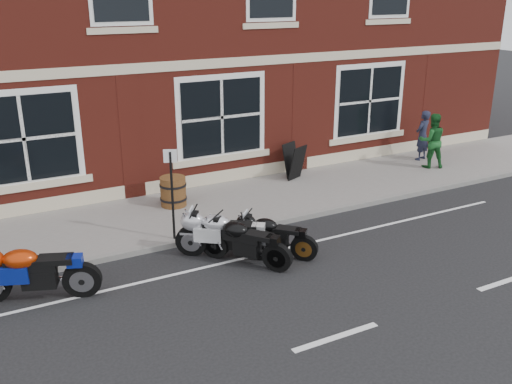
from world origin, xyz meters
TOP-DOWN VIEW (x-y plane):
  - ground at (0.00, 0.00)m, footprint 80.00×80.00m
  - sidewalk at (0.00, 3.00)m, footprint 30.00×3.00m
  - kerb at (0.00, 1.42)m, footprint 30.00×0.16m
  - moto_sport_red at (-4.01, 0.50)m, footprint 2.13×0.94m
  - moto_sport_black at (0.57, 0.05)m, footprint 1.33×1.43m
  - moto_sport_silver at (-0.34, 0.45)m, footprint 1.79×1.37m
  - moto_naked_black at (-0.12, -0.00)m, footprint 1.30×1.69m
  - pedestrian_left at (7.98, 3.64)m, footprint 0.66×0.53m
  - pedestrian_right at (7.65, 2.90)m, footprint 0.99×0.91m
  - a_board_sign at (3.47, 3.93)m, footprint 0.70×0.60m
  - barrel_planter at (-0.33, 3.46)m, footprint 0.67×0.67m
  - parking_sign at (-1.02, 1.55)m, footprint 0.27×0.13m

SIDE VIEW (x-z plane):
  - ground at x=0.00m, z-range 0.00..0.00m
  - sidewalk at x=0.00m, z-range 0.00..0.12m
  - kerb at x=0.00m, z-range 0.00..0.12m
  - moto_sport_black at x=0.57m, z-range 0.06..0.89m
  - barrel_planter at x=-0.33m, z-range 0.12..0.86m
  - moto_naked_black at x=-0.12m, z-range 0.07..0.97m
  - moto_sport_silver at x=-0.34m, z-range 0.07..1.03m
  - moto_sport_red at x=-4.01m, z-range 0.07..1.08m
  - a_board_sign at x=3.47m, z-range 0.12..1.11m
  - pedestrian_left at x=7.98m, z-range 0.12..1.69m
  - pedestrian_right at x=7.65m, z-range 0.12..1.76m
  - parking_sign at x=-1.02m, z-range 0.28..2.27m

